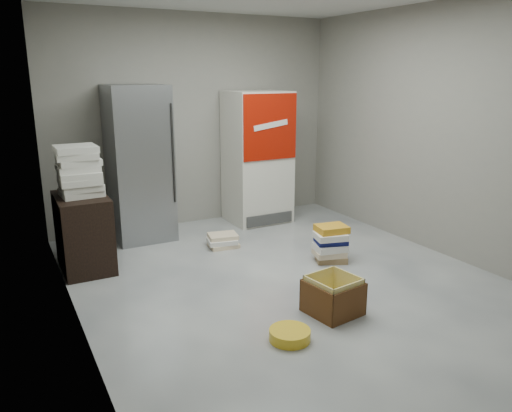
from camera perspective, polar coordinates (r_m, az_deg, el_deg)
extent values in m
plane|color=beige|center=(5.05, 4.09, -8.82)|extent=(5.00, 5.00, 0.00)
cube|color=gray|center=(6.89, -6.92, 9.60)|extent=(4.00, 0.04, 2.80)
cube|color=gray|center=(3.98, -20.82, 4.82)|extent=(0.04, 5.00, 2.80)
cube|color=gray|center=(5.97, 21.01, 7.91)|extent=(0.04, 5.00, 2.80)
cube|color=#95979C|center=(6.33, -13.20, 4.72)|extent=(0.70, 0.70, 1.90)
cylinder|color=#333333|center=(6.05, -9.45, 5.90)|extent=(0.02, 0.02, 1.19)
cube|color=silver|center=(6.93, 0.14, 5.58)|extent=(0.80, 0.70, 1.80)
cube|color=#9F1204|center=(6.56, 1.65, 9.00)|extent=(0.78, 0.02, 0.85)
cube|color=white|center=(6.54, 1.71, 9.22)|extent=(0.50, 0.01, 0.14)
cube|color=#3F3F3F|center=(6.81, 1.57, -1.53)|extent=(0.70, 0.02, 0.15)
cube|color=black|center=(5.60, -19.10, -2.85)|extent=(0.50, 0.80, 0.80)
cube|color=silver|center=(5.50, -19.35, 1.50)|extent=(0.43, 0.43, 0.06)
cube|color=silver|center=(5.48, -19.33, 2.15)|extent=(0.41, 0.41, 0.06)
cube|color=silver|center=(5.45, -19.50, 2.77)|extent=(0.40, 0.40, 0.06)
cube|color=silver|center=(5.44, -19.53, 3.44)|extent=(0.41, 0.41, 0.06)
cube|color=silver|center=(5.45, -19.70, 4.15)|extent=(0.40, 0.40, 0.06)
cube|color=silver|center=(5.44, -19.61, 4.84)|extent=(0.41, 0.41, 0.06)
cube|color=silver|center=(5.42, -19.86, 5.48)|extent=(0.42, 0.42, 0.06)
cube|color=silver|center=(5.41, -19.92, 6.15)|extent=(0.41, 0.41, 0.06)
cube|color=#90714B|center=(5.66, 8.57, -5.90)|extent=(0.41, 0.38, 0.07)
cube|color=beige|center=(5.61, 8.37, -5.31)|extent=(0.39, 0.34, 0.06)
cube|color=white|center=(5.59, 8.45, -4.68)|extent=(0.37, 0.32, 0.07)
cube|color=navy|center=(5.60, 8.55, -3.92)|extent=(0.40, 0.35, 0.06)
cube|color=white|center=(5.54, 8.50, -3.42)|extent=(0.39, 0.34, 0.07)
cube|color=orange|center=(5.56, 8.64, -2.60)|extent=(0.37, 0.31, 0.07)
cube|color=beige|center=(6.05, -3.74, -4.45)|extent=(0.36, 0.30, 0.05)
cube|color=white|center=(6.03, -3.90, -3.99)|extent=(0.39, 0.33, 0.06)
cube|color=beige|center=(6.03, -3.81, -3.45)|extent=(0.38, 0.32, 0.05)
cube|color=yellow|center=(4.52, 8.71, -11.87)|extent=(0.44, 0.44, 0.01)
cube|color=brown|center=(4.59, 7.00, -9.43)|extent=(0.41, 0.07, 0.29)
cube|color=brown|center=(4.34, 10.68, -11.11)|extent=(0.41, 0.07, 0.29)
cube|color=brown|center=(4.33, 6.87, -10.97)|extent=(0.07, 0.41, 0.29)
cube|color=brown|center=(4.59, 10.58, -9.56)|extent=(0.07, 0.41, 0.29)
cube|color=yellow|center=(4.57, 7.16, -9.27)|extent=(0.37, 0.07, 0.33)
cube|color=yellow|center=(4.34, 10.52, -10.79)|extent=(0.37, 0.07, 0.33)
cube|color=yellow|center=(4.34, 7.05, -10.67)|extent=(0.07, 0.37, 0.33)
cube|color=yellow|center=(4.57, 10.44, -9.39)|extent=(0.07, 0.37, 0.33)
cylinder|color=yellow|center=(4.05, 3.89, -14.48)|extent=(0.40, 0.40, 0.09)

